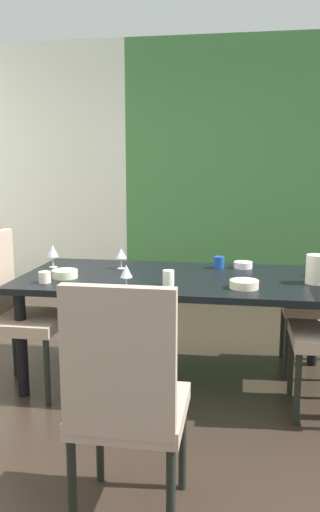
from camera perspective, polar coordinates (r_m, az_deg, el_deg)
ground_plane at (r=3.09m, az=-3.14°, el=-17.55°), size 5.27×5.76×0.02m
back_panel_interior at (r=5.94m, az=-13.24°, el=9.55°), size 1.97×0.10×2.77m
garden_window_panel at (r=5.52m, az=13.38°, el=9.51°), size 3.30×0.10×2.77m
dining_table at (r=3.30m, az=2.15°, el=-3.52°), size 2.07×1.00×0.72m
chair_head_near at (r=1.99m, az=-3.92°, el=-15.68°), size 0.44×0.44×1.03m
chair_left_near at (r=3.29m, az=-16.30°, el=-5.46°), size 0.44×0.44×1.03m
wine_glass_rear at (r=3.63m, az=-12.17°, el=0.54°), size 0.08×0.08×0.16m
wine_glass_east at (r=2.93m, az=-3.87°, el=-1.83°), size 0.07×0.07×0.15m
wine_glass_corner at (r=3.52m, az=-4.46°, el=0.25°), size 0.08×0.08×0.14m
serving_bowl_right at (r=3.01m, az=9.60°, el=-3.20°), size 0.17×0.17×0.05m
serving_bowl_west at (r=3.30m, az=-10.82°, el=-2.02°), size 0.17×0.17×0.05m
serving_bowl_left at (r=3.59m, az=9.48°, el=-1.01°), size 0.13×0.13×0.05m
cup_center at (r=3.18m, az=-13.04°, el=-2.37°), size 0.07×0.07×0.07m
cup_front at (r=3.01m, az=0.97°, el=-2.54°), size 0.07×0.07×0.10m
cup_south at (r=3.57m, az=6.75°, el=-0.72°), size 0.07×0.07×0.08m
pitcher_near_window at (r=3.22m, az=17.43°, el=-1.42°), size 0.14×0.13×0.18m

